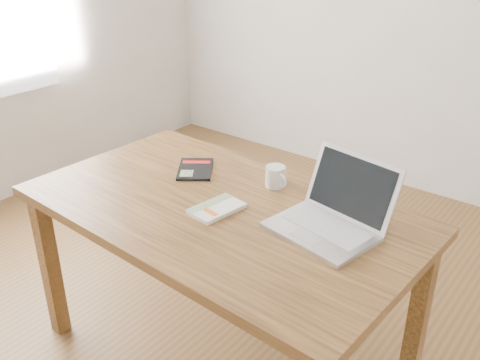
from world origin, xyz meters
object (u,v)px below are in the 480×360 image
Objects in this scene: white_guidebook at (217,209)px; coffee_mug at (276,176)px; laptop at (332,215)px; black_guidebook at (195,169)px; desk at (220,226)px.

coffee_mug is (0.06, 0.30, 0.04)m from white_guidebook.
laptop is at bearing -2.90° from coffee_mug.
black_guidebook is at bearing -146.00° from coffee_mug.
black_guidebook is at bearing 150.67° from desk.
white_guidebook reaches higher than desk.
desk is 13.61× the size of coffee_mug.
white_guidebook is at bearing -64.73° from desk.
desk is 0.45m from laptop.
white_guidebook is 0.53× the size of laptop.
coffee_mug is (-0.34, 0.15, -0.01)m from laptop.
white_guidebook is 0.43m from laptop.
laptop is (0.70, -0.06, 0.05)m from black_guidebook.
black_guidebook is at bearing 153.50° from white_guidebook.
coffee_mug is at bearing 87.61° from white_guidebook.
laptop is at bearing 18.30° from desk.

